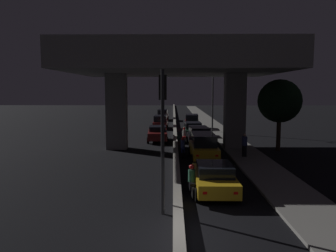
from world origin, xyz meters
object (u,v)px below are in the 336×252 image
Objects in this scene: traffic_light_left_of_median at (163,117)px; car_dark_red_second_oncoming at (160,122)px; car_dark_red_fifth at (192,121)px; motorcycle_black_filtering_near at (192,182)px; car_taxi_yellow_second at (203,146)px; car_taxi_yellow_lead at (214,177)px; car_dark_green_fourth at (193,129)px; motorcycle_red_filtering_far at (184,136)px; car_dark_red_third_oncoming at (163,115)px; street_lamp at (211,90)px; pedestrian_on_sidewalk at (244,145)px; car_dark_red_lead_oncoming at (158,133)px; car_black_third at (199,136)px; motorcycle_blue_filtering_mid at (183,148)px.

traffic_light_left_of_median is 1.34× the size of car_dark_red_second_oncoming.
motorcycle_black_filtering_near is (-1.50, -26.43, -0.37)m from car_dark_red_fifth.
car_taxi_yellow_second is 1.09× the size of car_dark_red_fifth.
car_taxi_yellow_lead is 19.18m from car_dark_green_fourth.
motorcycle_red_filtering_far is at bearing 175.98° from car_dark_red_fifth.
car_taxi_yellow_second is 0.98× the size of car_dark_red_third_oncoming.
car_taxi_yellow_second is 8.05m from motorcycle_black_filtering_near.
car_dark_green_fourth reaches higher than motorcycle_red_filtering_far.
motorcycle_red_filtering_far is (-3.26, -7.86, -4.34)m from street_lamp.
car_dark_red_fifth is (0.23, 18.48, 0.01)m from car_taxi_yellow_second.
car_dark_red_second_oncoming is at bearing 10.17° from car_taxi_yellow_second.
street_lamp is at bearing 21.75° from car_dark_red_third_oncoming.
car_taxi_yellow_lead is (2.35, 2.74, -3.08)m from traffic_light_left_of_median.
car_dark_red_third_oncoming reaches higher than pedestrian_on_sidewalk.
car_dark_red_fifth reaches higher than pedestrian_on_sidewalk.
traffic_light_left_of_median is 17.84m from motorcycle_red_filtering_far.
car_dark_red_lead_oncoming is at bearing 22.31° from car_taxi_yellow_second.
car_dark_green_fourth is 19.69m from motorcycle_black_filtering_near.
traffic_light_left_of_median is 1.16× the size of car_black_third.
motorcycle_blue_filtering_mid is 1.22× the size of pedestrian_on_sidewalk.
traffic_light_left_of_median reaches higher than car_dark_red_fifth.
motorcycle_red_filtering_far is (2.68, -11.91, -0.27)m from car_dark_red_second_oncoming.
car_taxi_yellow_second is at bearing -178.01° from car_dark_red_fifth.
street_lamp is 5.55m from car_dark_red_fifth.
car_dark_red_fifth is 18.20m from pedestrian_on_sidewalk.
car_dark_red_third_oncoming is (-3.86, 31.08, -0.04)m from car_taxi_yellow_second.
motorcycle_black_filtering_near is at bearing 179.47° from car_dark_red_fifth.
car_taxi_yellow_lead is 1.08× the size of car_dark_red_fifth.
traffic_light_left_of_median is 4.74m from car_taxi_yellow_lead.
car_dark_red_third_oncoming is (-1.34, 41.30, -2.87)m from traffic_light_left_of_median.
car_dark_red_third_oncoming is (-4.00, 25.25, 0.07)m from car_black_third.
traffic_light_left_of_median is at bearing 177.23° from car_dark_red_fifth.
car_dark_red_third_oncoming is (-0.09, 11.89, 0.05)m from car_dark_red_second_oncoming.
car_dark_green_fourth is at bearing -179.41° from car_dark_red_fifth.
motorcycle_black_filtering_near is (-3.43, -23.09, -4.35)m from street_lamp.
car_dark_red_fifth reaches higher than car_dark_red_lead_oncoming.
traffic_light_left_of_median is 22.27m from car_dark_green_fourth.
traffic_light_left_of_median is 1.37× the size of car_dark_red_fifth.
car_dark_red_lead_oncoming is at bearing 93.37° from traffic_light_left_of_median.
car_dark_red_fifth reaches higher than car_dark_green_fourth.
motorcycle_blue_filtering_mid is at bearing -104.17° from street_lamp.
car_dark_red_fifth is 13.25m from car_dark_red_third_oncoming.
car_taxi_yellow_second is at bearing -1.33° from car_taxi_yellow_lead.
car_taxi_yellow_second is at bearing 178.87° from car_dark_green_fourth.
car_black_third is at bearing -179.70° from car_dark_green_fourth.
pedestrian_on_sidewalk is at bearing -21.65° from car_taxi_yellow_lead.
car_taxi_yellow_lead is at bearing -69.83° from motorcycle_black_filtering_near.
car_black_third is 1.18× the size of car_dark_green_fourth.
street_lamp reaches higher than pedestrian_on_sidewalk.
car_dark_red_third_oncoming is at bearing 20.71° from car_dark_red_fifth.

